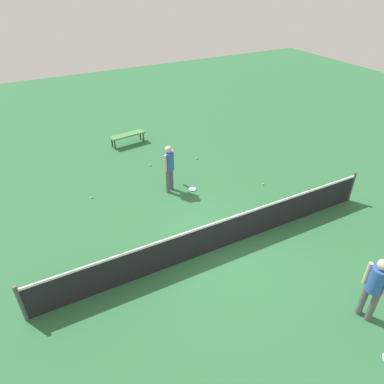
# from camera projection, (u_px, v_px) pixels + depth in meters

# --- Properties ---
(ground_plane) EXTENTS (40.00, 40.00, 0.00)m
(ground_plane) POSITION_uv_depth(u_px,v_px,m) (219.00, 248.00, 9.78)
(ground_plane) COLOR #2D6B3D
(court_net) EXTENTS (10.09, 0.09, 1.07)m
(court_net) POSITION_uv_depth(u_px,v_px,m) (220.00, 234.00, 9.51)
(court_net) COLOR #4C4C51
(court_net) RESTS_ON ground_plane
(player_near_side) EXTENTS (0.48, 0.47, 1.70)m
(player_near_side) POSITION_uv_depth(u_px,v_px,m) (169.00, 165.00, 11.68)
(player_near_side) COLOR #595960
(player_near_side) RESTS_ON ground_plane
(player_far_side) EXTENTS (0.40, 0.53, 1.70)m
(player_far_side) POSITION_uv_depth(u_px,v_px,m) (375.00, 285.00, 7.36)
(player_far_side) COLOR #595960
(player_far_side) RESTS_ON ground_plane
(tennis_racket_near_player) EXTENTS (0.41, 0.60, 0.03)m
(tennis_racket_near_player) POSITION_uv_depth(u_px,v_px,m) (192.00, 189.00, 12.32)
(tennis_racket_near_player) COLOR blue
(tennis_racket_near_player) RESTS_ON ground_plane
(tennis_ball_near_player) EXTENTS (0.07, 0.07, 0.07)m
(tennis_ball_near_player) POSITION_uv_depth(u_px,v_px,m) (91.00, 198.00, 11.81)
(tennis_ball_near_player) COLOR #C6E033
(tennis_ball_near_player) RESTS_ON ground_plane
(tennis_ball_by_net) EXTENTS (0.07, 0.07, 0.07)m
(tennis_ball_by_net) POSITION_uv_depth(u_px,v_px,m) (197.00, 158.00, 14.17)
(tennis_ball_by_net) COLOR #C6E033
(tennis_ball_by_net) RESTS_ON ground_plane
(tennis_ball_midcourt) EXTENTS (0.07, 0.07, 0.07)m
(tennis_ball_midcourt) POSITION_uv_depth(u_px,v_px,m) (263.00, 184.00, 12.52)
(tennis_ball_midcourt) COLOR #C6E033
(tennis_ball_midcourt) RESTS_ON ground_plane
(tennis_ball_baseline) EXTENTS (0.07, 0.07, 0.07)m
(tennis_ball_baseline) POSITION_uv_depth(u_px,v_px,m) (173.00, 245.00, 9.82)
(tennis_ball_baseline) COLOR #C6E033
(tennis_ball_baseline) RESTS_ON ground_plane
(tennis_ball_stray_left) EXTENTS (0.07, 0.07, 0.07)m
(tennis_ball_stray_left) POSITION_uv_depth(u_px,v_px,m) (150.00, 165.00, 13.69)
(tennis_ball_stray_left) COLOR #C6E033
(tennis_ball_stray_left) RESTS_ON ground_plane
(courtside_bench) EXTENTS (1.54, 0.57, 0.48)m
(courtside_bench) POSITION_uv_depth(u_px,v_px,m) (127.00, 136.00, 15.08)
(courtside_bench) COLOR #4C8C4C
(courtside_bench) RESTS_ON ground_plane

